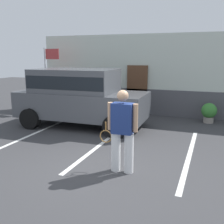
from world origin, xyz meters
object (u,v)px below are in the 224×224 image
object	(u,v)px
flag_pole	(49,67)
parked_suv	(79,95)
potted_plant_by_porch	(209,112)
tennis_player_man	(122,130)

from	to	relation	value
flag_pole	parked_suv	bearing A→B (deg)	-37.43
potted_plant_by_porch	flag_pole	distance (m)	7.08
tennis_player_man	potted_plant_by_porch	bearing A→B (deg)	-108.28
potted_plant_by_porch	parked_suv	bearing A→B (deg)	-153.98
potted_plant_by_porch	flag_pole	xyz separation A→B (m)	(-6.90, -0.21, 1.56)
flag_pole	tennis_player_man	bearing A→B (deg)	-44.33
tennis_player_man	potted_plant_by_porch	size ratio (longest dim) A/B	2.40
parked_suv	flag_pole	size ratio (longest dim) A/B	1.63
parked_suv	potted_plant_by_porch	bearing A→B (deg)	24.55
potted_plant_by_porch	flag_pole	bearing A→B (deg)	-178.23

